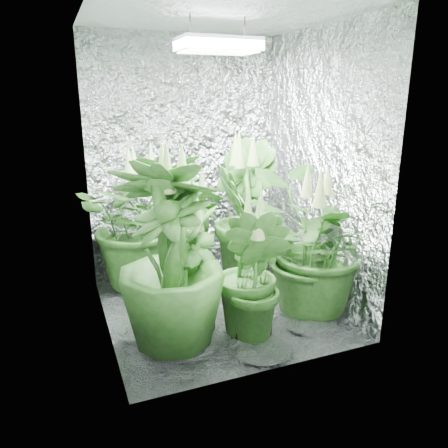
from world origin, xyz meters
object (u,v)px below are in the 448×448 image
Objects in this scene: plant_d at (171,257)px; plant_g at (253,275)px; grow_lamp at (218,45)px; circulation_fan at (270,263)px; plant_e at (313,246)px; plant_f at (195,270)px; plant_a at (141,220)px; plant_b at (194,235)px; plant_c at (243,216)px.

plant_d is 0.53m from plant_g.
grow_lamp reaches higher than circulation_fan.
plant_d is at bearing -178.04° from plant_e.
plant_f is 2.60× the size of circulation_fan.
plant_f reaches higher than circulation_fan.
plant_e reaches higher than circulation_fan.
plant_d reaches higher than plant_a.
plant_a is at bearing 114.13° from plant_g.
plant_a is 1.23× the size of plant_g.
plant_a is 0.99m from plant_d.
plant_g reaches higher than plant_f.
plant_b is 1.09× the size of plant_f.
plant_b is (-0.05, 0.40, -1.36)m from grow_lamp.
plant_e is at bearing -48.43° from plant_b.
plant_b is at bearing -162.85° from circulation_fan.
plant_a is at bearing 160.99° from plant_c.
plant_a is 1.15m from circulation_fan.
plant_g is 1.01m from circulation_fan.
plant_g is at bearing -82.61° from plant_b.
plant_a is 0.94× the size of plant_c.
plant_f is (-0.19, -0.59, -0.04)m from plant_b.
plant_g is at bearing -41.08° from plant_f.
plant_a is at bearing 102.95° from plant_f.
grow_lamp is 1.40× the size of circulation_fan.
plant_a is at bearing -173.96° from circulation_fan.
plant_d reaches higher than plant_e.
grow_lamp is at bearing -82.67° from plant_b.
circulation_fan is (1.03, -0.29, -0.42)m from plant_a.
plant_d reaches higher than plant_g.
plant_f is at bearing -142.05° from grow_lamp.
plant_d is 1.33m from circulation_fan.
grow_lamp is at bearing 37.95° from plant_f.
plant_c is at bearing -162.41° from circulation_fan.
circulation_fan is at bearing 30.52° from grow_lamp.
grow_lamp reaches higher than plant_f.
grow_lamp is 1.45m from plant_g.
plant_f is at bearing 38.75° from plant_d.
plant_b is at bearing 131.57° from plant_e.
plant_e is at bearing -70.09° from circulation_fan.
plant_f is 0.39m from plant_g.
plant_c is 0.72m from plant_e.
plant_d is at bearing -141.68° from grow_lamp.
plant_g reaches higher than circulation_fan.
plant_b is 0.96m from plant_e.
plant_e is 1.18× the size of plant_f.
plant_c is 1.31× the size of plant_g.
plant_b is 0.42m from plant_c.
plant_b reaches higher than plant_g.
grow_lamp is 1.81m from circulation_fan.
plant_f is at bearing 171.26° from plant_e.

